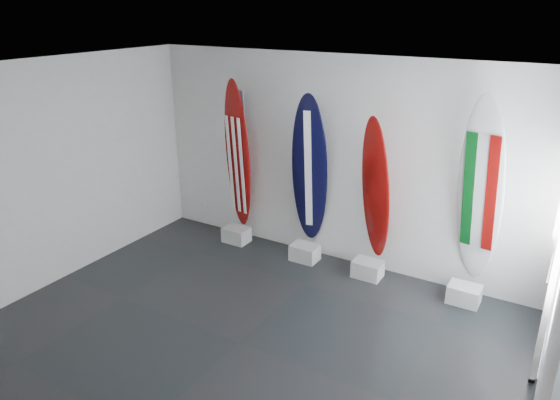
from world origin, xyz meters
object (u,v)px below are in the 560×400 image
Objects in this scene: surfboard_usa at (238,155)px; surfboard_swiss at (376,190)px; surfboard_navy at (310,171)px; surfboard_italy at (480,193)px.

surfboard_usa reaches higher than surfboard_swiss.
surfboard_usa reaches higher than surfboard_navy.
surfboard_navy is 1.11× the size of surfboard_swiss.
surfboard_usa is at bearing 166.19° from surfboard_navy.
surfboard_italy is at bearing -13.81° from surfboard_navy.
surfboard_usa is 3.57m from surfboard_italy.
surfboard_italy is at bearing 13.15° from surfboard_usa.
surfboard_navy is at bearing 13.15° from surfboard_usa.
surfboard_swiss is 0.83× the size of surfboard_italy.
surfboard_navy is at bearing -160.71° from surfboard_swiss.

